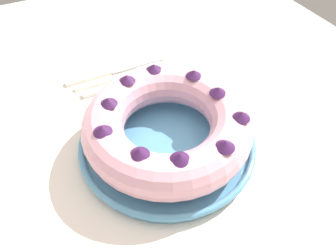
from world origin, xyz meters
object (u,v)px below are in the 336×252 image
Objects in this scene: serving_dish at (168,144)px; fork at (127,75)px; bundt_cake at (168,126)px; serving_knife at (109,72)px; cake_knife at (119,85)px.

fork is at bearing 177.66° from serving_dish.
serving_knife is at bearing -174.99° from bundt_cake.
serving_dish reaches higher than serving_knife.
serving_dish reaches higher than cake_knife.
fork is at bearing 138.42° from cake_knife.
serving_dish is at bearing 2.00° from serving_knife.
cake_knife is at bearing -174.84° from serving_dish.
fork is 0.04m from cake_knife.
serving_dish is at bearing -51.34° from bundt_cake.
serving_dish reaches higher than fork.
bundt_cake reaches higher than cake_knife.
cake_knife is (0.06, 0.00, -0.00)m from serving_knife.
serving_dish is 1.09× the size of bundt_cake.
serving_knife is at bearing -171.01° from cake_knife.
bundt_cake reaches higher than fork.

